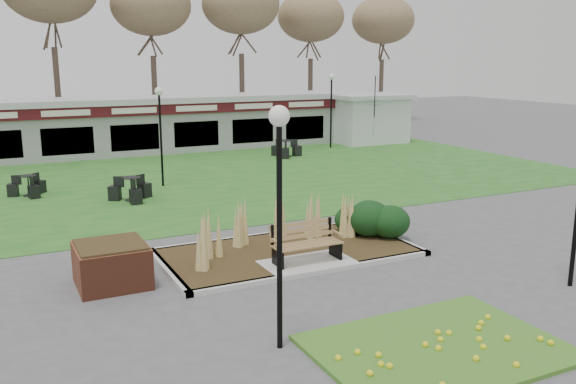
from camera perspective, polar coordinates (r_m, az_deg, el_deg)
name	(u,v)px	position (r m, az deg, el deg)	size (l,w,h in m)	color
ground	(310,269)	(14.57, 2.09, -7.17)	(100.00, 100.00, 0.00)	#515154
lawn	(172,180)	(25.41, -10.83, 1.15)	(34.00, 16.00, 0.02)	#22601E
flower_bed	(438,346)	(11.03, 13.83, -13.85)	(4.20, 3.00, 0.16)	#316E1F
planting_bed	(329,233)	(16.17, 3.82, -3.83)	(6.75, 3.40, 1.27)	#362615
park_bench	(305,242)	(14.59, 1.64, -4.71)	(1.70, 0.66, 0.93)	olive
brick_planter	(112,264)	(13.96, -16.17, -6.50)	(1.50, 1.50, 0.95)	brown
food_pavilion	(128,125)	(32.87, -14.70, 6.08)	(24.60, 3.40, 2.90)	gray
service_hut	(368,118)	(36.29, 7.47, 6.90)	(4.40, 3.40, 2.83)	silver
tree_backdrop	(94,0)	(40.75, -17.68, 16.77)	(47.24, 5.24, 10.36)	#47382B
lamp_post_near_left	(279,175)	(9.87, -0.82, 1.59)	(0.35, 0.35, 4.16)	black
lamp_post_mid_right	(160,115)	(23.80, -11.90, 7.10)	(0.32, 0.32, 3.82)	black
lamp_post_far_right	(331,94)	(33.71, 4.08, 9.14)	(0.34, 0.34, 4.07)	black
bistro_set_a	(29,189)	(23.86, -23.08, 0.26)	(1.36, 1.35, 0.74)	black
bistro_set_c	(132,193)	(21.92, -14.42, -0.06)	(1.55, 1.35, 0.83)	black
bistro_set_d	(286,151)	(30.70, -0.18, 3.84)	(1.37, 1.57, 0.83)	black
patio_umbrella	(374,117)	(33.14, 8.07, 6.98)	(2.65, 2.68, 2.84)	black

